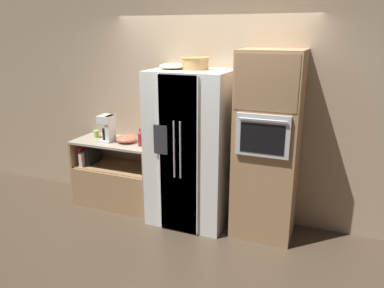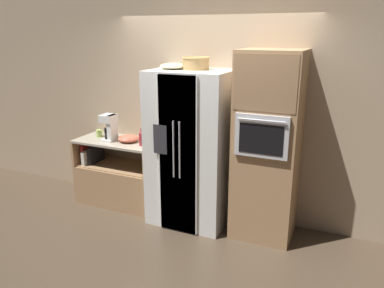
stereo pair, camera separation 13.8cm
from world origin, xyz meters
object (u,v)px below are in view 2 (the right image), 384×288
wall_oven (267,147)px  fruit_bowl (173,66)px  bottle_tall (141,138)px  wicker_basket (196,63)px  coffee_maker (110,126)px  mixing_bowl (128,138)px  refrigerator (190,149)px  mug (99,133)px

wall_oven → fruit_bowl: wall_oven is taller
bottle_tall → wicker_basket: bearing=7.1°
wall_oven → coffee_maker: 2.10m
wall_oven → bottle_tall: (-1.61, -0.06, -0.07)m
fruit_bowl → mixing_bowl: (-0.70, 0.04, -0.97)m
bottle_tall → wall_oven: bearing=2.1°
wall_oven → wicker_basket: bearing=178.1°
coffee_maker → wall_oven: bearing=0.8°
bottle_tall → refrigerator: bearing=0.7°
wicker_basket → fruit_bowl: size_ratio=1.02×
refrigerator → wall_oven: wall_oven is taller
bottle_tall → mug: 0.76m
bottle_tall → mug: bottle_tall is taller
fruit_bowl → bottle_tall: bearing=-174.2°
mixing_bowl → wall_oven: bearing=-0.7°
wicker_basket → fruit_bowl: wicker_basket is taller
wall_oven → fruit_bowl: 1.44m
mug → fruit_bowl: bearing=-3.5°
mug → coffee_maker: coffee_maker is taller
wicker_basket → fruit_bowl: 0.27m
fruit_bowl → mixing_bowl: fruit_bowl is taller
bottle_tall → mixing_bowl: bearing=162.0°
mug → mixing_bowl: size_ratio=0.41×
wall_oven → mixing_bowl: size_ratio=7.66×
wicker_basket → bottle_tall: 1.20m
wall_oven → mug: size_ratio=18.58×
refrigerator → fruit_bowl: bearing=170.9°
refrigerator → mixing_bowl: bearing=175.5°
fruit_bowl → coffee_maker: (-0.95, -0.02, -0.82)m
mug → coffee_maker: bearing=-19.7°
fruit_bowl → mixing_bowl: 1.20m
refrigerator → mug: 1.44m
fruit_bowl → coffee_maker: bearing=-179.0°
bottle_tall → mug: bearing=171.0°
bottle_tall → mug: size_ratio=1.98×
fruit_bowl → mixing_bowl: size_ratio=1.14×
wall_oven → refrigerator: bearing=-176.8°
fruit_bowl → mug: bearing=176.5°
fruit_bowl → bottle_tall: fruit_bowl is taller
coffee_maker → wicker_basket: bearing=2.9°
fruit_bowl → coffee_maker: size_ratio=0.90×
mug → refrigerator: bearing=-4.4°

